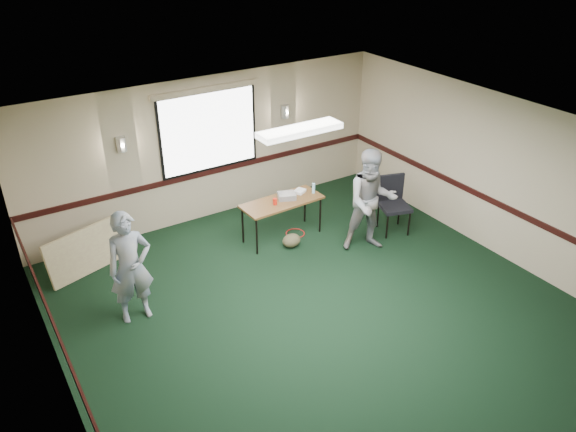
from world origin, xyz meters
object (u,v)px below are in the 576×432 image
folding_table (282,203)px  person_right (371,201)px  conference_chair (393,199)px  person_left (130,267)px  projector (287,196)px

folding_table → person_right: size_ratio=0.82×
folding_table → conference_chair: conference_chair is taller
folding_table → conference_chair: size_ratio=1.44×
person_right → person_left: bearing=-159.3°
conference_chair → person_right: size_ratio=0.57×
person_left → person_right: size_ratio=0.93×
conference_chair → person_left: person_left is taller
folding_table → person_left: (-2.96, -0.79, 0.17)m
folding_table → projector: (0.12, 0.03, 0.10)m
person_left → folding_table: bearing=17.4°
conference_chair → person_right: (-0.77, -0.29, 0.31)m
folding_table → projector: bearing=12.9°
projector → conference_chair: 1.94m
person_left → person_right: bearing=-1.9°
folding_table → person_right: person_right is taller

